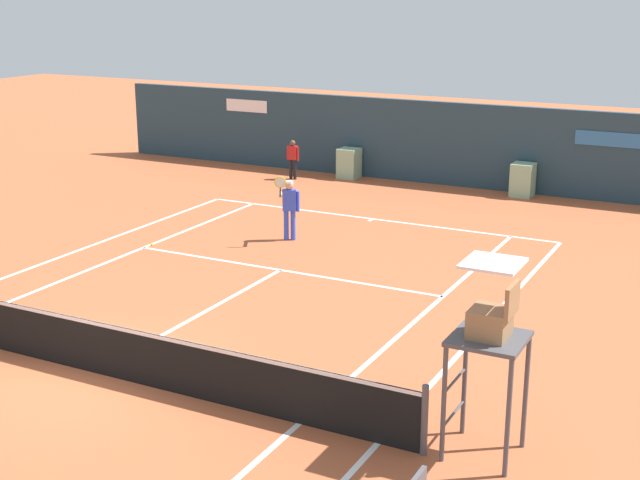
% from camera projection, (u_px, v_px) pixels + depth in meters
% --- Properties ---
extents(ground_plane, '(80.00, 80.00, 0.01)m').
position_uv_depth(ground_plane, '(117.00, 360.00, 15.62)').
color(ground_plane, '#B25633').
extents(tennis_net, '(12.10, 0.10, 1.07)m').
position_uv_depth(tennis_net, '(93.00, 345.00, 14.98)').
color(tennis_net, '#4C4C51').
rests_on(tennis_net, ground_plane).
extents(sponsor_back_wall, '(25.00, 1.02, 2.75)m').
position_uv_depth(sponsor_back_wall, '(438.00, 145.00, 29.24)').
color(sponsor_back_wall, '#233D4C').
rests_on(sponsor_back_wall, ground_plane).
extents(umpire_chair, '(1.00, 1.00, 2.85)m').
position_uv_depth(umpire_chair, '(490.00, 331.00, 11.98)').
color(umpire_chair, '#47474C').
rests_on(umpire_chair, ground_plane).
extents(player_on_baseline, '(0.46, 0.83, 1.81)m').
position_uv_depth(player_on_baseline, '(289.00, 205.00, 22.76)').
color(player_on_baseline, blue).
rests_on(player_on_baseline, ground_plane).
extents(ball_kid_centre_post, '(0.45, 0.19, 1.35)m').
position_uv_depth(ball_kid_centre_post, '(293.00, 157.00, 30.10)').
color(ball_kid_centre_post, black).
rests_on(ball_kid_centre_post, ground_plane).
extents(tennis_ball_near_service_line, '(0.07, 0.07, 0.07)m').
position_uv_depth(tennis_ball_near_service_line, '(152.00, 244.00, 22.54)').
color(tennis_ball_near_service_line, '#CCE033').
rests_on(tennis_ball_near_service_line, ground_plane).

